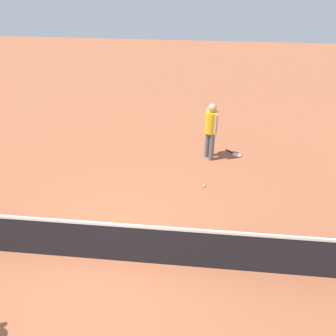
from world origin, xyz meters
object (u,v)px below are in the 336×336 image
Objects in this scene: player_near_side at (211,127)px; tennis_ball_near_player at (231,242)px; tennis_racket_near_player at (236,154)px; tennis_ball_by_net at (212,149)px; tennis_ball_midcourt at (204,186)px.

tennis_ball_near_player is at bearing 97.74° from player_near_side.
tennis_racket_near_player is at bearing -95.55° from tennis_ball_near_player.
tennis_racket_near_player is at bearing -162.12° from player_near_side.
tennis_ball_by_net is (0.35, -3.93, 0.00)m from tennis_ball_near_player.
player_near_side reaches higher than tennis_ball_near_player.
player_near_side reaches higher than tennis_ball_by_net.
tennis_racket_near_player is at bearing 161.82° from tennis_ball_by_net.
tennis_ball_by_net is at bearing -18.18° from tennis_racket_near_player.
tennis_ball_near_player reaches higher than tennis_racket_near_player.
tennis_ball_near_player is at bearing 95.08° from tennis_ball_by_net.
tennis_ball_near_player is 1.00× the size of tennis_ball_midcourt.
player_near_side is 3.06× the size of tennis_racket_near_player.
tennis_racket_near_player is 3.71m from tennis_ball_near_player.
tennis_ball_by_net and tennis_ball_midcourt have the same top height.
tennis_ball_midcourt is (0.58, -1.95, 0.00)m from tennis_ball_near_player.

